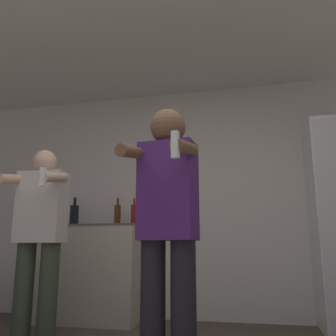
% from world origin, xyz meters
% --- Properties ---
extents(wall_back, '(7.00, 0.06, 2.55)m').
position_xyz_m(wall_back, '(0.00, 2.68, 1.27)').
color(wall_back, silver).
rests_on(wall_back, ground_plane).
extents(ceiling_slab, '(7.00, 3.17, 0.05)m').
position_xyz_m(ceiling_slab, '(0.00, 1.32, 2.57)').
color(ceiling_slab, silver).
rests_on(ceiling_slab, wall_back).
extents(counter, '(1.17, 0.63, 0.98)m').
position_xyz_m(counter, '(-1.15, 2.34, 0.49)').
color(counter, '#BCB29E').
rests_on(counter, ground_plane).
extents(bottle_dark_rum, '(0.10, 0.10, 0.33)m').
position_xyz_m(bottle_dark_rum, '(-1.39, 2.39, 1.10)').
color(bottle_dark_rum, black).
rests_on(bottle_dark_rum, counter).
extents(bottle_brown_liquor, '(0.07, 0.07, 0.30)m').
position_xyz_m(bottle_brown_liquor, '(-0.88, 2.39, 1.10)').
color(bottle_brown_liquor, '#563314').
rests_on(bottle_brown_liquor, counter).
extents(bottle_tall_gin, '(0.07, 0.07, 0.29)m').
position_xyz_m(bottle_tall_gin, '(-1.53, 2.39, 1.08)').
color(bottle_tall_gin, '#563314').
rests_on(bottle_tall_gin, counter).
extents(bottle_green_wine, '(0.07, 0.07, 0.30)m').
position_xyz_m(bottle_green_wine, '(-0.69, 2.39, 1.09)').
color(bottle_green_wine, maroon).
rests_on(bottle_green_wine, counter).
extents(person_woman_foreground, '(0.42, 0.48, 1.57)m').
position_xyz_m(person_woman_foreground, '(0.09, 0.69, 0.86)').
color(person_woman_foreground, black).
rests_on(person_woman_foreground, ground_plane).
extents(person_man_side, '(0.45, 0.45, 1.55)m').
position_xyz_m(person_man_side, '(-1.12, 1.31, 0.84)').
color(person_man_side, '#38422D').
rests_on(person_man_side, ground_plane).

